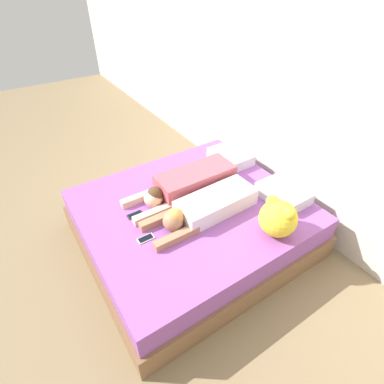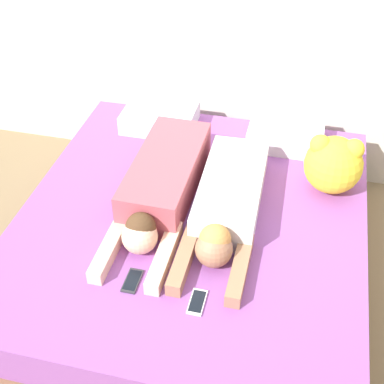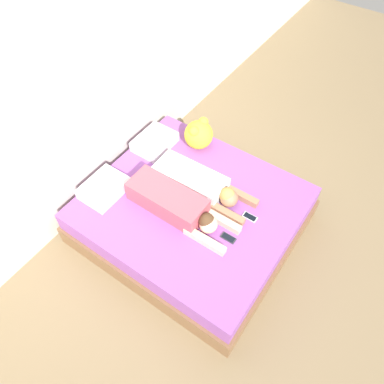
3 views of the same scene
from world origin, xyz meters
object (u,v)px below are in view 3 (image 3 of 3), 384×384
pillow_head_right (155,142)px  person_right (200,183)px  person_left (175,204)px  cell_phone_right (250,217)px  bed (192,215)px  plush_toy (199,134)px  pillow_head_left (104,188)px  cell_phone_left (228,238)px

pillow_head_right → person_right: size_ratio=0.42×
person_left → cell_phone_right: bearing=-61.6°
bed → pillow_head_right: bearing=62.9°
plush_toy → person_left: bearing=-159.6°
pillow_head_left → person_right: 0.96m
person_left → pillow_head_left: bearing=107.1°
pillow_head_right → plush_toy: bearing=-54.1°
person_left → plush_toy: size_ratio=3.41×
cell_phone_left → cell_phone_right: size_ratio=1.00×
pillow_head_right → cell_phone_right: pillow_head_right is taller
pillow_head_right → plush_toy: size_ratio=1.36×
plush_toy → cell_phone_right: bearing=-118.9°
plush_toy → cell_phone_left: bearing=-132.9°
pillow_head_right → cell_phone_right: (-0.24, -1.35, -0.05)m
cell_phone_right → plush_toy: 1.10m
person_left → person_right: (0.36, -0.04, -0.02)m
pillow_head_left → person_left: bearing=-72.9°
cell_phone_left → person_right: bearing=58.2°
bed → person_left: 0.40m
plush_toy → bed: bearing=-150.3°
bed → plush_toy: size_ratio=6.16×
person_right → pillow_head_left: bearing=127.5°
pillow_head_right → person_right: bearing=-106.4°
bed → plush_toy: plush_toy is taller
pillow_head_left → cell_phone_left: pillow_head_left is taller
person_right → cell_phone_right: size_ratio=7.61×
pillow_head_right → person_right: 0.79m
person_left → cell_phone_left: 0.59m
pillow_head_left → person_right: (0.58, -0.76, 0.02)m
cell_phone_right → person_right: bearing=88.1°
cell_phone_left → person_left: bearing=92.5°
pillow_head_left → person_left: person_left is taller
pillow_head_left → bed: bearing=-62.9°
pillow_head_right → bed: bearing=-117.1°
bed → person_left: bearing=159.1°
plush_toy → person_right: bearing=-144.3°
pillow_head_right → cell_phone_left: (-0.56, -1.30, -0.05)m
pillow_head_right → person_left: size_ratio=0.40×
person_left → cell_phone_right: (0.34, -0.63, -0.10)m
bed → person_right: (0.18, 0.03, 0.32)m
pillow_head_left → plush_toy: size_ratio=1.36×
pillow_head_left → cell_phone_right: bearing=-67.3°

